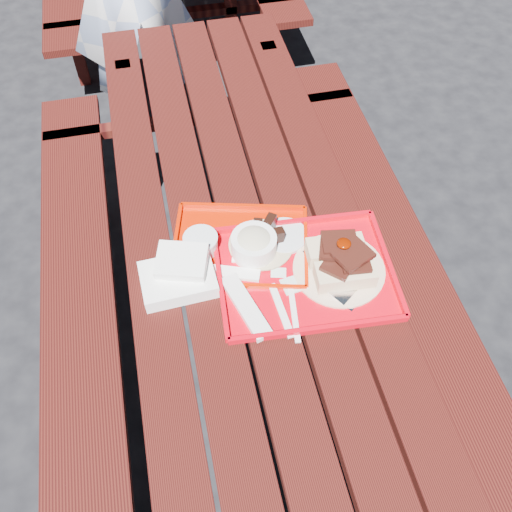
{
  "coord_description": "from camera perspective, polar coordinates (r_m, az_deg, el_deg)",
  "views": [
    {
      "loc": [
        -0.21,
        -1.1,
        2.1
      ],
      "look_at": [
        0.0,
        -0.15,
        0.82
      ],
      "focal_mm": 40.0,
      "sensor_mm": 36.0,
      "label": 1
    }
  ],
  "objects": [
    {
      "name": "ground",
      "position": [
        2.38,
        -0.8,
        -9.16
      ],
      "size": [
        60.0,
        60.0,
        0.0
      ],
      "primitive_type": "plane",
      "color": "black",
      "rests_on": "ground"
    },
    {
      "name": "far_tray",
      "position": [
        1.69,
        -1.81,
        1.07
      ],
      "size": [
        0.46,
        0.4,
        0.07
      ],
      "color": "#BB1900",
      "rests_on": "picnic_table_near"
    },
    {
      "name": "picnic_table_near",
      "position": [
        1.9,
        -0.98,
        -1.21
      ],
      "size": [
        1.41,
        2.4,
        0.75
      ],
      "color": "#3B100B",
      "rests_on": "ground"
    },
    {
      "name": "near_tray",
      "position": [
        1.64,
        4.79,
        -0.65
      ],
      "size": [
        0.53,
        0.43,
        0.16
      ],
      "color": "red",
      "rests_on": "picnic_table_near"
    },
    {
      "name": "white_cloth",
      "position": [
        1.63,
        -7.69,
        -1.83
      ],
      "size": [
        0.21,
        0.18,
        0.08
      ],
      "color": "white",
      "rests_on": "picnic_table_near"
    }
  ]
}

